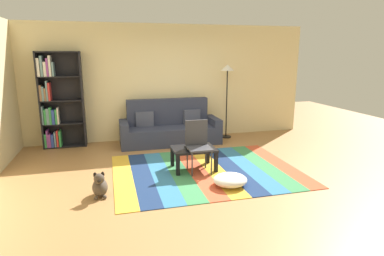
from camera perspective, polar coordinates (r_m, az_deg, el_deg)
ground_plane at (r=5.67m, az=1.26°, el=-7.88°), size 14.00×14.00×0.00m
back_wall at (r=7.81m, az=-3.89°, el=8.08°), size 6.80×0.10×2.70m
rug at (r=5.75m, az=2.48°, el=-7.54°), size 3.20×2.46×0.01m
couch at (r=7.43m, az=-3.98°, el=-0.10°), size 2.26×0.80×1.00m
bookshelf at (r=7.55m, az=-23.00°, el=4.36°), size 0.90×0.28×2.08m
coffee_table at (r=5.71m, az=0.29°, el=-4.19°), size 0.76×0.56×0.39m
pouf at (r=5.11m, az=6.78°, el=-9.14°), size 0.54×0.49×0.19m
dog at (r=4.90m, az=-16.04°, el=-9.85°), size 0.22×0.35×0.40m
standing_lamp at (r=7.79m, az=6.28°, el=8.99°), size 0.32×0.32×1.77m
tv_remote at (r=5.70m, az=-0.90°, el=-3.45°), size 0.08×0.16×0.02m
folding_chair at (r=5.58m, az=1.04°, el=-2.44°), size 0.40×0.40×0.90m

